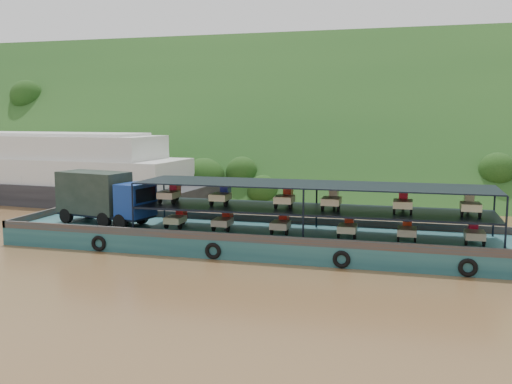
# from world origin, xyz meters

# --- Properties ---
(ground) EXTENTS (160.00, 160.00, 0.00)m
(ground) POSITION_xyz_m (0.00, 0.00, 0.00)
(ground) COLOR brown
(ground) RESTS_ON ground
(hillside) EXTENTS (140.00, 39.60, 39.60)m
(hillside) POSITION_xyz_m (0.00, 36.00, 0.00)
(hillside) COLOR #173C15
(hillside) RESTS_ON ground
(cargo_barge) EXTENTS (35.00, 7.18, 4.91)m
(cargo_barge) POSITION_xyz_m (-1.75, -1.93, 1.23)
(cargo_barge) COLOR #133D45
(cargo_barge) RESTS_ON ground
(passenger_ferry) EXTENTS (36.17, 11.65, 7.21)m
(passenger_ferry) POSITION_xyz_m (-27.68, 13.71, 3.12)
(passenger_ferry) COLOR black
(passenger_ferry) RESTS_ON ground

